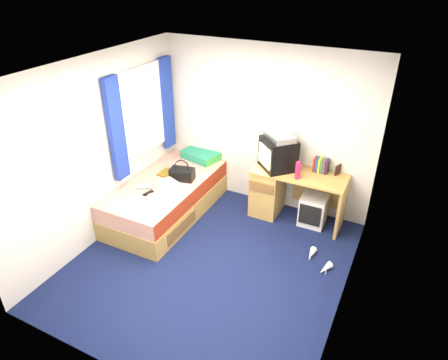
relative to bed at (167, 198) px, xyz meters
The scene contains 20 objects.
ground 1.33m from the bed, 32.46° to the right, with size 3.40×3.40×0.00m, color #0C1438.
room_shell 1.76m from the bed, 32.46° to the right, with size 3.40×3.40×3.40m.
bed is the anchor object (origin of this frame).
pillow 0.94m from the bed, 84.33° to the left, with size 0.57×0.36×0.12m, color teal.
desk 1.66m from the bed, 26.51° to the left, with size 1.30×0.55×0.75m.
storage_cube 2.13m from the bed, 19.80° to the left, with size 0.35×0.35×0.44m, color silver.
crt_tv 1.74m from the bed, 27.55° to the left, with size 0.61×0.61×0.44m.
vcr 1.87m from the bed, 27.60° to the left, with size 0.43×0.31×0.08m, color #B8B8BA.
book_row 2.26m from the bed, 24.36° to the left, with size 0.20×0.13×0.20m.
picture_frame 2.47m from the bed, 22.67° to the left, with size 0.02×0.12×0.14m, color black.
pink_water_bottle 1.95m from the bed, 17.89° to the left, with size 0.07×0.07×0.23m, color #EF2152.
aerosol_can 1.87m from the bed, 27.25° to the left, with size 0.05×0.05×0.18m, color silver.
handbag 0.44m from the bed, 42.57° to the left, with size 0.38×0.26×0.32m.
towel 0.39m from the bed, 44.55° to the right, with size 0.30×0.25×0.10m, color silver.
magazine 0.38m from the bed, 117.77° to the left, with size 0.21×0.28×0.01m, color gold.
water_bottle 0.44m from the bed, 116.41° to the right, with size 0.07×0.07×0.20m, color silver.
colour_swatch_fan 0.53m from the bed, 76.87° to the right, with size 0.22×0.06×0.01m, color yellow.
remote_control 0.48m from the bed, 93.61° to the right, with size 0.05×0.16×0.02m, color black.
window_assembly 1.25m from the bed, 155.84° to the left, with size 0.11×1.42×1.40m.
white_heels 2.33m from the bed, ahead, with size 0.35×0.42×0.09m.
Camera 1 is at (1.89, -3.38, 3.37)m, focal length 32.00 mm.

